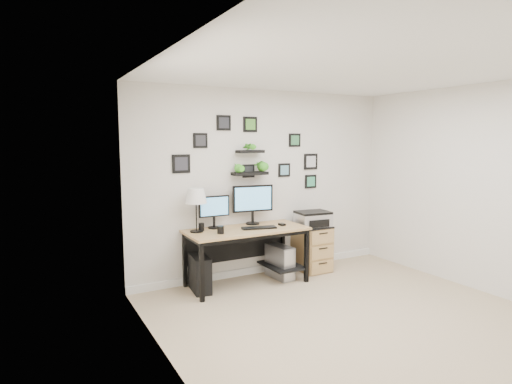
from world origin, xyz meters
TOP-DOWN VIEW (x-y plane):
  - room at (0.00, 1.98)m, footprint 4.00×4.00m
  - desk at (-0.46, 1.67)m, footprint 1.60×0.70m
  - monitor_left at (-0.86, 1.86)m, footprint 0.42×0.17m
  - monitor_right at (-0.28, 1.86)m, footprint 0.58×0.21m
  - keyboard at (-0.35, 1.56)m, footprint 0.47×0.24m
  - mouse at (0.03, 1.60)m, footprint 0.07×0.10m
  - table_lamp at (-1.14, 1.76)m, footprint 0.27×0.27m
  - mug at (-0.91, 1.52)m, footprint 0.09×0.09m
  - pen_cup at (-1.06, 1.81)m, footprint 0.08×0.08m
  - pc_tower_black at (-1.14, 1.69)m, footprint 0.25×0.47m
  - pc_tower_grey at (0.03, 1.64)m, footprint 0.24×0.48m
  - file_cabinet at (0.63, 1.72)m, footprint 0.43×0.53m
  - printer at (0.62, 1.69)m, footprint 0.50×0.42m
  - wall_decor at (-0.24, 1.93)m, footprint 2.26×0.18m

SIDE VIEW (x-z plane):
  - room at x=0.00m, z-range -1.95..2.05m
  - pc_tower_black at x=-1.14m, z-range 0.00..0.45m
  - pc_tower_grey at x=0.03m, z-range 0.00..0.46m
  - file_cabinet at x=0.63m, z-range 0.00..0.67m
  - desk at x=-0.46m, z-range 0.25..1.00m
  - keyboard at x=-0.35m, z-range 0.75..0.77m
  - mouse at x=0.03m, z-range 0.75..0.78m
  - printer at x=0.62m, z-range 0.67..0.88m
  - mug at x=-0.91m, z-range 0.75..0.85m
  - pen_cup at x=-1.06m, z-range 0.75..0.85m
  - monitor_left at x=-0.86m, z-range 0.79..1.22m
  - monitor_right at x=-0.28m, z-range 0.80..1.34m
  - table_lamp at x=-1.14m, z-range 0.92..1.48m
  - wall_decor at x=-0.24m, z-range 1.14..2.19m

